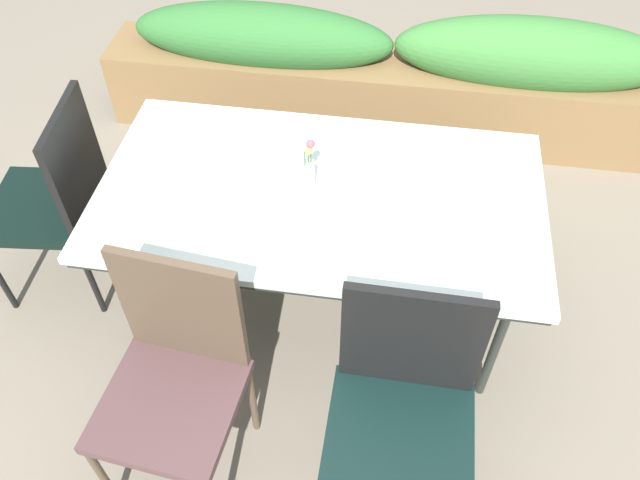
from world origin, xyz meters
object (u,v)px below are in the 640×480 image
at_px(dining_table, 320,199).
at_px(chair_near_right, 403,406).
at_px(chair_near_left, 175,371).
at_px(planter_box, 394,76).
at_px(chair_end_left, 57,194).
at_px(flower_vase, 308,168).

height_order(dining_table, chair_near_right, chair_near_right).
distance_m(chair_near_left, planter_box, 2.24).
distance_m(chair_end_left, flower_vase, 1.13).
bearing_deg(chair_near_left, dining_table, -110.83).
xyz_separation_m(chair_near_right, chair_end_left, (-1.54, 0.76, 0.03)).
xyz_separation_m(chair_near_left, planter_box, (0.60, 2.14, -0.20)).
height_order(dining_table, chair_near_left, chair_near_left).
bearing_deg(chair_near_left, planter_box, -99.67).
bearing_deg(chair_near_right, chair_end_left, -25.70).
bearing_deg(planter_box, chair_end_left, -134.66).
bearing_deg(planter_box, chair_near_left, -105.66).
height_order(chair_near_right, flower_vase, flower_vase).
xyz_separation_m(chair_near_right, flower_vase, (-0.44, 0.78, 0.30)).
height_order(chair_near_left, chair_near_right, chair_near_left).
relative_size(dining_table, flower_vase, 7.83).
xyz_separation_m(chair_near_right, planter_box, (-0.17, 2.14, -0.16)).
bearing_deg(chair_near_right, flower_vase, -59.79).
xyz_separation_m(dining_table, planter_box, (0.22, 1.39, -0.33)).
bearing_deg(planter_box, flower_vase, -101.29).
height_order(chair_near_right, planter_box, chair_near_right).
bearing_deg(chair_near_left, flower_vase, -106.79).
xyz_separation_m(flower_vase, planter_box, (0.27, 1.36, -0.46)).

